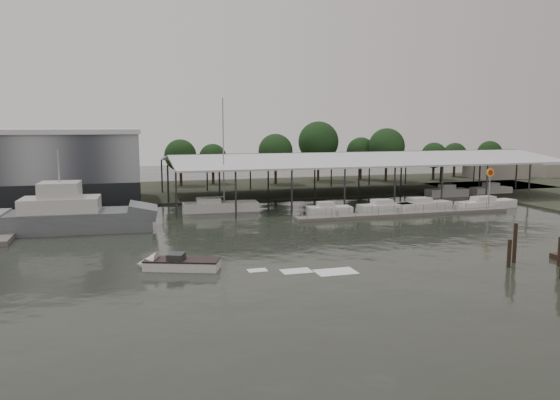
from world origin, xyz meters
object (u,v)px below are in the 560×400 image
object	(u,v)px
white_sailboat	(219,206)
speedboat_underway	(175,264)
shell_fuel_sign	(490,181)
grey_trawler	(72,216)

from	to	relation	value
white_sailboat	speedboat_underway	xyz separation A→B (m)	(-8.17, -26.83, -0.27)
shell_fuel_sign	white_sailboat	distance (m)	34.81
grey_trawler	white_sailboat	distance (m)	18.98
speedboat_underway	white_sailboat	bearing A→B (deg)	-86.68
shell_fuel_sign	white_sailboat	xyz separation A→B (m)	(-33.30, 9.60, -3.26)
grey_trawler	shell_fuel_sign	bearing A→B (deg)	2.00
shell_fuel_sign	grey_trawler	size ratio (longest dim) A/B	0.32
grey_trawler	speedboat_underway	bearing A→B (deg)	-61.04
grey_trawler	white_sailboat	world-z (taller)	white_sailboat
speedboat_underway	shell_fuel_sign	bearing A→B (deg)	-137.18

